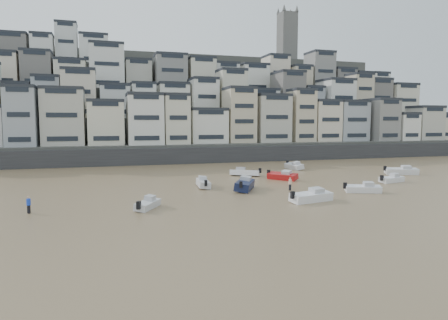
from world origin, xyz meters
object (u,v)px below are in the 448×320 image
object	(u,v)px
boat_c	(245,183)
boat_d	(392,178)
boat_i	(294,165)
boat_j	(148,203)
boat_b	(363,187)
boat_e	(282,175)
boat_a	(311,195)
boat_g	(402,170)
boat_h	(245,171)
boat_f	(203,182)
person_pink	(290,184)
person_blue	(29,205)

from	to	relation	value
boat_c	boat_d	distance (m)	23.50
boat_i	boat_j	xyz separation A→B (m)	(-30.91, -27.45, -0.13)
boat_b	boat_e	size ratio (longest dim) A/B	0.92
boat_a	boat_g	world-z (taller)	boat_g
boat_a	boat_b	bearing A→B (deg)	7.38
boat_g	boat_h	bearing A→B (deg)	-171.63
boat_a	boat_e	size ratio (longest dim) A/B	1.09
boat_b	boat_j	bearing A→B (deg)	-154.93
boat_e	boat_f	distance (m)	14.01
boat_b	boat_i	distance (m)	26.01
boat_e	boat_i	world-z (taller)	boat_i
boat_b	boat_d	size ratio (longest dim) A/B	1.03
boat_e	boat_j	size ratio (longest dim) A/B	1.19
boat_c	person_pink	world-z (taller)	boat_c
boat_c	boat_g	size ratio (longest dim) A/B	1.10
boat_b	boat_e	world-z (taller)	boat_e
boat_b	boat_i	size ratio (longest dim) A/B	0.90
boat_b	boat_f	size ratio (longest dim) A/B	0.93
boat_j	person_blue	xyz separation A→B (m)	(-11.62, 1.26, 0.26)
boat_c	boat_i	world-z (taller)	boat_c
boat_b	person_blue	xyz separation A→B (m)	(-39.35, -0.37, 0.20)
boat_c	boat_f	bearing A→B (deg)	80.97
boat_d	person_blue	size ratio (longest dim) A/B	2.73
boat_d	boat_e	distance (m)	16.37
boat_e	boat_d	bearing A→B (deg)	27.34
boat_d	boat_g	distance (m)	10.62
boat_f	person_blue	xyz separation A→B (m)	(-20.60, -10.65, 0.16)
boat_j	person_blue	world-z (taller)	person_blue
boat_e	boat_j	xyz separation A→B (m)	(-22.63, -15.08, -0.12)
boat_i	person_pink	xyz separation A→B (m)	(-11.49, -21.56, 0.13)
boat_c	person_pink	size ratio (longest dim) A/B	3.74
boat_f	boat_h	xyz separation A→B (m)	(9.56, 9.26, 0.04)
boat_a	person_pink	xyz separation A→B (m)	(1.10, 7.65, 0.09)
person_blue	boat_e	bearing A→B (deg)	21.98
boat_h	boat_b	bearing A→B (deg)	148.24
boat_c	boat_b	bearing A→B (deg)	-86.12
boat_e	person_blue	xyz separation A→B (m)	(-34.25, -13.82, 0.15)
boat_g	boat_b	bearing A→B (deg)	-121.19
boat_a	boat_e	world-z (taller)	boat_a
boat_h	boat_d	bearing A→B (deg)	177.65
boat_a	boat_i	distance (m)	31.80
boat_j	boat_i	bearing A→B (deg)	-17.49
boat_c	boat_j	xyz separation A→B (m)	(-13.81, -8.14, -0.28)
boat_a	boat_d	bearing A→B (deg)	14.41
boat_b	boat_d	world-z (taller)	boat_b
boat_b	boat_f	xyz separation A→B (m)	(-18.75, 10.28, 0.05)
boat_b	boat_i	xyz separation A→B (m)	(3.17, 25.82, 0.07)
boat_h	boat_e	bearing A→B (deg)	156.92
boat_i	boat_f	bearing A→B (deg)	-58.19
boat_h	person_pink	world-z (taller)	person_pink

